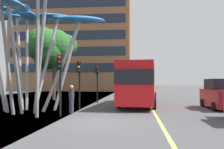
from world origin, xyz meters
TOP-DOWN VIEW (x-y plane):
  - ground at (-0.64, 0.00)m, footprint 120.00×240.00m
  - red_bus at (1.87, 8.19)m, footprint 3.29×10.04m
  - leaf_sculpture at (-5.08, 3.04)m, footprint 9.81×9.73m
  - traffic_light_kerb_near at (-2.60, 1.22)m, footprint 0.28×0.42m
  - traffic_light_kerb_far at (-2.36, 4.85)m, footprint 0.28×0.42m
  - traffic_light_island_mid at (-1.90, 9.82)m, footprint 0.28×0.42m
  - car_parked_mid at (7.60, 6.09)m, footprint 1.94×4.54m
  - street_lamp at (-3.44, 0.78)m, footprint 1.34×0.44m
  - tree_pavement_near at (-7.44, 12.88)m, footprint 5.14×5.21m
  - pedestrian at (-2.34, 2.73)m, footprint 0.34×0.34m
  - backdrop_building at (-12.22, 42.20)m, footprint 25.10×13.92m

SIDE VIEW (x-z plane):
  - ground at x=-0.64m, z-range -0.10..0.00m
  - pedestrian at x=-2.34m, z-range 0.01..1.74m
  - car_parked_mid at x=7.60m, z-range -0.07..2.07m
  - red_bus at x=1.87m, z-range 0.17..3.73m
  - traffic_light_kerb_far at x=-2.36m, z-range 0.76..4.12m
  - traffic_light_kerb_near at x=-2.60m, z-range 0.77..4.19m
  - traffic_light_island_mid at x=-1.90m, z-range 0.78..4.24m
  - street_lamp at x=-3.44m, z-range 1.02..8.81m
  - tree_pavement_near at x=-7.44m, z-range 1.77..9.28m
  - leaf_sculpture at x=-5.08m, z-range 1.97..10.60m
  - backdrop_building at x=-12.22m, z-range 0.00..19.45m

